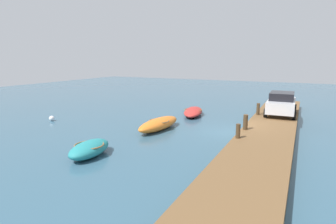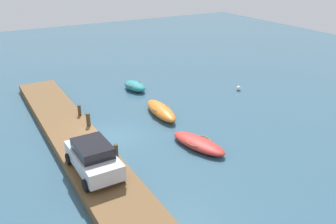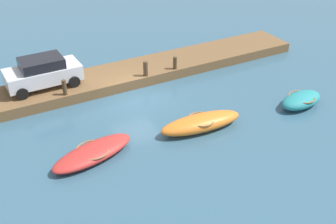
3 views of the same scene
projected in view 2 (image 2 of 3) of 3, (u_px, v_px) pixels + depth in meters
The scene contains 10 objects.
ground_plane at pixel (108, 138), 23.75m from camera, with size 84.00×84.00×0.00m, color #33566B.
dock_platform at pixel (76, 141), 22.66m from camera, with size 24.19×2.95×0.60m, color brown.
rowboat_red at pixel (198, 143), 22.41m from camera, with size 4.25×2.39×0.60m.
rowboat_orange at pixel (161, 110), 26.89m from camera, with size 4.36×1.65×0.78m.
dinghy_teal at pixel (135, 86), 31.95m from camera, with size 2.83×1.69×0.74m.
mooring_post_west at pixel (79, 110), 25.45m from camera, with size 0.23×0.23×0.77m, color #47331E.
mooring_post_mid_west at pixel (88, 120), 23.86m from camera, with size 0.27×0.27×0.90m, color #47331E.
mooring_post_mid_east at pixel (116, 151), 20.02m from camera, with size 0.23×0.23×0.86m, color #47331E.
parked_car at pixel (93, 157), 18.59m from camera, with size 4.08×2.13×1.68m.
marker_buoy at pixel (239, 88), 31.96m from camera, with size 0.40×0.40×0.40m, color silver.
Camera 2 is at (20.26, -7.05, 11.05)m, focal length 38.61 mm.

